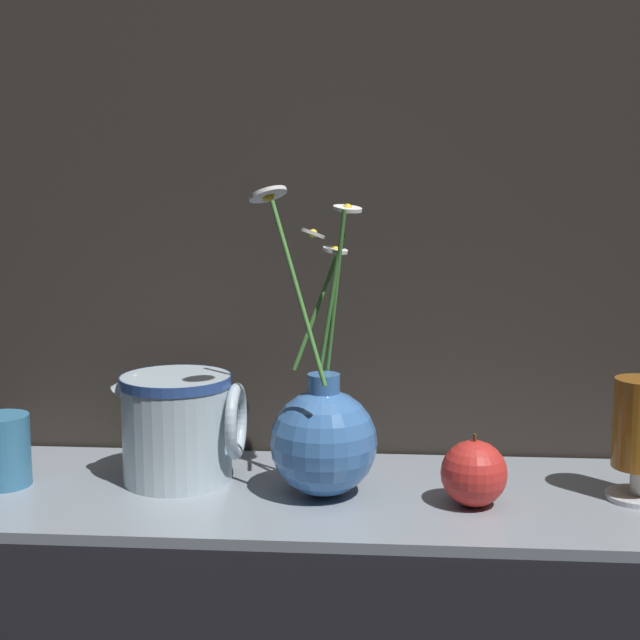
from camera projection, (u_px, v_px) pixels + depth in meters
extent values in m
plane|color=black|center=(318.00, 501.00, 1.04)|extent=(6.00, 6.00, 0.00)
cube|color=gray|center=(318.00, 496.00, 1.03)|extent=(0.89, 0.30, 0.01)
cube|color=#2D2823|center=(328.00, 34.00, 1.11)|extent=(1.39, 0.02, 1.10)
sphere|color=#3F72B7|center=(324.00, 442.00, 1.01)|extent=(0.12, 0.12, 0.12)
cylinder|color=#3F72B7|center=(324.00, 389.00, 1.00)|extent=(0.04, 0.04, 0.03)
cylinder|color=#4C8E3D|center=(329.00, 312.00, 1.00)|extent=(0.03, 0.02, 0.14)
cylinder|color=white|center=(335.00, 250.00, 1.00)|extent=(0.04, 0.04, 0.01)
sphere|color=yellow|center=(335.00, 250.00, 1.00)|extent=(0.01, 0.01, 0.01)
cylinder|color=#4C8E3D|center=(297.00, 288.00, 0.96)|extent=(0.07, 0.06, 0.20)
cylinder|color=white|center=(268.00, 194.00, 0.91)|extent=(0.06, 0.06, 0.02)
sphere|color=yellow|center=(268.00, 194.00, 0.91)|extent=(0.01, 0.01, 0.01)
cylinder|color=#4C8E3D|center=(318.00, 303.00, 1.02)|extent=(0.06, 0.02, 0.16)
cylinder|color=white|center=(313.00, 233.00, 1.04)|extent=(0.04, 0.04, 0.01)
sphere|color=yellow|center=(313.00, 233.00, 1.04)|extent=(0.01, 0.01, 0.01)
cylinder|color=#4C8E3D|center=(336.00, 292.00, 1.00)|extent=(0.03, 0.03, 0.19)
cylinder|color=white|center=(348.00, 209.00, 0.99)|extent=(0.05, 0.05, 0.01)
sphere|color=yellow|center=(348.00, 209.00, 0.99)|extent=(0.01, 0.01, 0.01)
cylinder|color=teal|center=(3.00, 450.00, 1.05)|extent=(0.06, 0.06, 0.08)
cylinder|color=silver|center=(177.00, 428.00, 1.06)|extent=(0.13, 0.13, 0.13)
cylinder|color=#2D4C93|center=(176.00, 381.00, 1.05)|extent=(0.13, 0.13, 0.01)
torus|color=silver|center=(236.00, 421.00, 1.05)|extent=(0.01, 0.09, 0.09)
cone|color=silver|center=(130.00, 383.00, 1.06)|extent=(0.05, 0.04, 0.04)
cylinder|color=silver|center=(637.00, 496.00, 1.01)|extent=(0.07, 0.07, 0.01)
cylinder|color=silver|center=(638.00, 480.00, 1.00)|extent=(0.02, 0.02, 0.03)
sphere|color=red|center=(474.00, 473.00, 0.98)|extent=(0.07, 0.07, 0.07)
cylinder|color=#4C3819|center=(475.00, 437.00, 0.98)|extent=(0.00, 0.00, 0.01)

